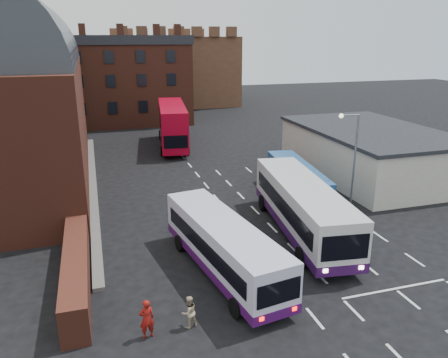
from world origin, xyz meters
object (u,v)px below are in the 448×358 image
object	(u,v)px
bus_white_outbound	(223,244)
bus_blue	(297,179)
pedestrian_beige	(189,312)
street_lamp	(352,154)
bus_red_double	(173,125)
pedestrian_red	(147,319)
bus_white_inbound	(302,205)

from	to	relation	value
bus_white_outbound	bus_blue	xyz separation A→B (m)	(8.77, 9.26, -0.18)
pedestrian_beige	street_lamp	bearing A→B (deg)	-165.97
bus_red_double	street_lamp	xyz separation A→B (m)	(8.50, -22.61, 1.71)
street_lamp	pedestrian_beige	bearing A→B (deg)	-144.86
street_lamp	pedestrian_beige	distance (m)	17.33
pedestrian_beige	bus_red_double	bearing A→B (deg)	-120.53
pedestrian_red	street_lamp	bearing A→B (deg)	-156.91
bus_white_inbound	bus_blue	size ratio (longest dim) A/B	1.29
bus_white_outbound	bus_blue	distance (m)	12.75
bus_white_inbound	pedestrian_red	bearing A→B (deg)	41.24
bus_red_double	street_lamp	distance (m)	24.22
street_lamp	bus_white_inbound	bearing A→B (deg)	-151.96
bus_white_inbound	bus_red_double	bearing A→B (deg)	-74.98
bus_white_inbound	pedestrian_beige	xyz separation A→B (m)	(-8.89, -7.11, -1.25)
street_lamp	pedestrian_beige	size ratio (longest dim) A/B	4.75
bus_white_outbound	bus_red_double	bearing A→B (deg)	75.70
bus_white_outbound	bus_white_inbound	size ratio (longest dim) A/B	0.86
street_lamp	pedestrian_red	size ratio (longest dim) A/B	3.97
bus_white_outbound	pedestrian_beige	bearing A→B (deg)	-133.86
pedestrian_beige	bus_white_inbound	bearing A→B (deg)	-162.46
pedestrian_red	pedestrian_beige	size ratio (longest dim) A/B	1.20
bus_white_inbound	bus_red_double	xyz separation A→B (m)	(-3.52, 25.26, 0.57)
bus_white_inbound	bus_blue	world-z (taller)	bus_white_inbound
bus_white_inbound	street_lamp	world-z (taller)	street_lamp
street_lamp	pedestrian_beige	xyz separation A→B (m)	(-13.87, -9.77, -3.52)
pedestrian_red	bus_white_outbound	bearing A→B (deg)	-147.29
bus_white_outbound	bus_blue	bearing A→B (deg)	37.53
bus_white_inbound	street_lamp	distance (m)	6.08
bus_white_inbound	pedestrian_beige	world-z (taller)	bus_white_inbound
bus_white_inbound	bus_white_outbound	bearing A→B (deg)	34.35
pedestrian_beige	pedestrian_red	bearing A→B (deg)	-16.20
bus_white_inbound	bus_red_double	distance (m)	25.51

